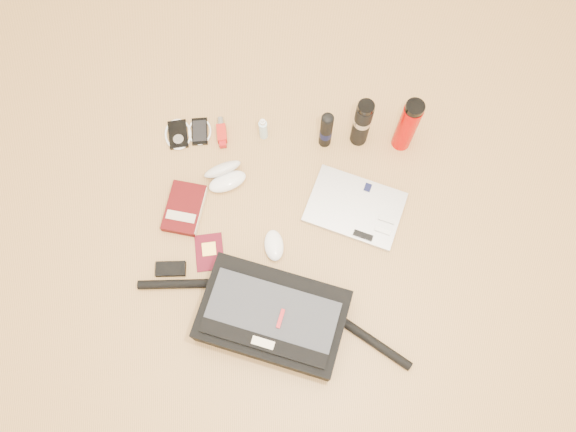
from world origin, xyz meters
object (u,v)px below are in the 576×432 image
at_px(thermos_black, 362,123).
at_px(messenger_bag, 272,316).
at_px(book, 185,208).
at_px(thermos_red, 407,125).
at_px(laptop, 355,208).

bearing_deg(thermos_black, messenger_bag, -118.13).
relative_size(book, thermos_black, 0.88).
bearing_deg(messenger_bag, thermos_red, 70.87).
xyz_separation_m(laptop, thermos_black, (0.04, 0.28, 0.11)).
bearing_deg(thermos_black, thermos_red, -8.88).
relative_size(messenger_bag, thermos_red, 3.37).
xyz_separation_m(messenger_bag, laptop, (0.31, 0.37, -0.05)).
xyz_separation_m(laptop, thermos_red, (0.19, 0.25, 0.12)).
distance_m(thermos_black, thermos_red, 0.16).
height_order(book, thermos_red, thermos_red).
distance_m(book, thermos_red, 0.84).
height_order(messenger_bag, book, messenger_bag).
relative_size(messenger_bag, thermos_black, 3.73).
xyz_separation_m(book, thermos_black, (0.64, 0.25, 0.10)).
bearing_deg(book, thermos_black, 35.34).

